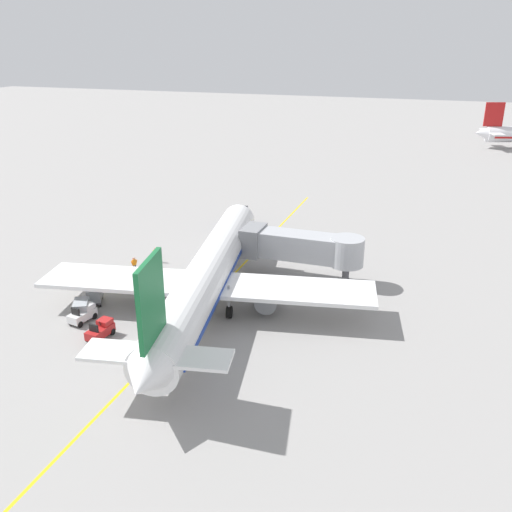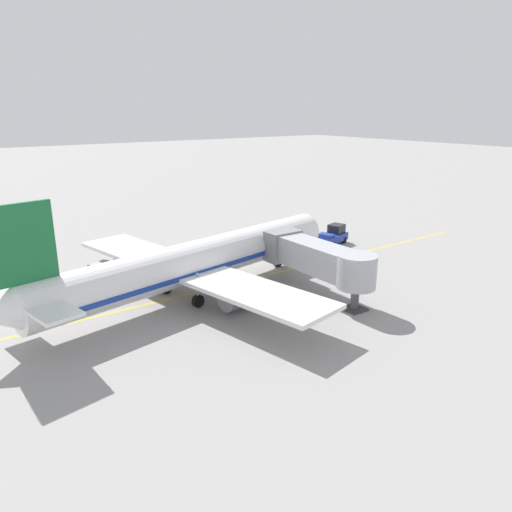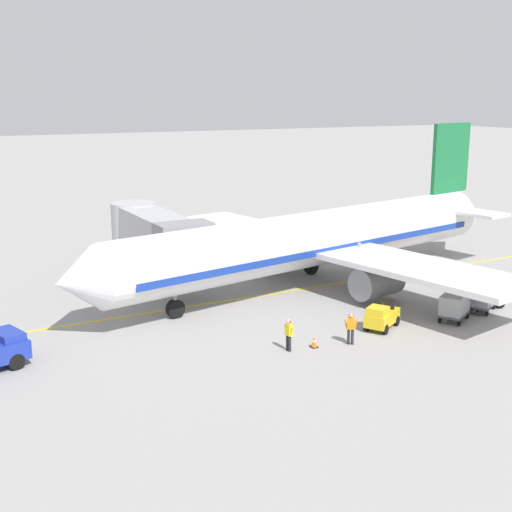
{
  "view_description": "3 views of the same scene",
  "coord_description": "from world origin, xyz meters",
  "px_view_note": "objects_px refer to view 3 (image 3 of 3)",
  "views": [
    {
      "loc": [
        19.51,
        -40.71,
        23.03
      ],
      "look_at": [
        3.1,
        6.49,
        3.13
      ],
      "focal_mm": 38.3,
      "sensor_mm": 36.0,
      "label": 1
    },
    {
      "loc": [
        37.73,
        -19.53,
        16.58
      ],
      "look_at": [
        3.31,
        5.24,
        3.59
      ],
      "focal_mm": 33.99,
      "sensor_mm": 36.0,
      "label": 2
    },
    {
      "loc": [
        -37.44,
        25.7,
        12.71
      ],
      "look_at": [
        -1.61,
        6.32,
        3.13
      ],
      "focal_mm": 47.83,
      "sensor_mm": 36.0,
      "label": 3
    }
  ],
  "objects_px": {
    "baggage_cart_second_in_train": "(482,296)",
    "safety_cone_nose_left": "(314,342)",
    "ground_crew_wing_walker": "(351,327)",
    "ground_crew_loader": "(289,333)",
    "baggage_tug_spare": "(482,296)",
    "baggage_tug_lead": "(382,316)",
    "jet_bridge": "(155,232)",
    "parked_airliner": "(317,239)",
    "baggage_tug_trailing": "(467,281)",
    "baggage_cart_front": "(455,305)"
  },
  "relations": [
    {
      "from": "baggage_cart_front",
      "to": "baggage_cart_second_in_train",
      "type": "xyz_separation_m",
      "value": [
        0.52,
        -2.74,
        0.0
      ]
    },
    {
      "from": "ground_crew_loader",
      "to": "safety_cone_nose_left",
      "type": "height_order",
      "value": "ground_crew_loader"
    },
    {
      "from": "jet_bridge",
      "to": "safety_cone_nose_left",
      "type": "height_order",
      "value": "jet_bridge"
    },
    {
      "from": "baggage_tug_lead",
      "to": "ground_crew_wing_walker",
      "type": "relative_size",
      "value": 1.64
    },
    {
      "from": "jet_bridge",
      "to": "ground_crew_wing_walker",
      "type": "height_order",
      "value": "jet_bridge"
    },
    {
      "from": "baggage_tug_lead",
      "to": "baggage_cart_front",
      "type": "bearing_deg",
      "value": -100.59
    },
    {
      "from": "ground_crew_wing_walker",
      "to": "ground_crew_loader",
      "type": "distance_m",
      "value": 3.43
    },
    {
      "from": "baggage_tug_lead",
      "to": "baggage_tug_trailing",
      "type": "relative_size",
      "value": 1.07
    },
    {
      "from": "baggage_tug_trailing",
      "to": "baggage_cart_second_in_train",
      "type": "xyz_separation_m",
      "value": [
        -3.67,
        2.51,
        0.24
      ]
    },
    {
      "from": "ground_crew_loader",
      "to": "baggage_tug_trailing",
      "type": "bearing_deg",
      "value": -76.83
    },
    {
      "from": "baggage_tug_trailing",
      "to": "baggage_cart_second_in_train",
      "type": "height_order",
      "value": "baggage_tug_trailing"
    },
    {
      "from": "ground_crew_loader",
      "to": "baggage_tug_lead",
      "type": "bearing_deg",
      "value": -85.72
    },
    {
      "from": "baggage_cart_front",
      "to": "ground_crew_loader",
      "type": "distance_m",
      "value": 10.98
    },
    {
      "from": "jet_bridge",
      "to": "safety_cone_nose_left",
      "type": "distance_m",
      "value": 16.9
    },
    {
      "from": "parked_airliner",
      "to": "baggage_tug_spare",
      "type": "relative_size",
      "value": 14.02
    },
    {
      "from": "parked_airliner",
      "to": "baggage_cart_second_in_train",
      "type": "height_order",
      "value": "parked_airliner"
    },
    {
      "from": "baggage_tug_spare",
      "to": "parked_airliner",
      "type": "bearing_deg",
      "value": 33.38
    },
    {
      "from": "parked_airliner",
      "to": "ground_crew_wing_walker",
      "type": "relative_size",
      "value": 22.0
    },
    {
      "from": "ground_crew_wing_walker",
      "to": "baggage_tug_trailing",
      "type": "bearing_deg",
      "value": -70.67
    },
    {
      "from": "baggage_tug_spare",
      "to": "ground_crew_wing_walker",
      "type": "bearing_deg",
      "value": 97.25
    },
    {
      "from": "baggage_cart_second_in_train",
      "to": "ground_crew_loader",
      "type": "distance_m",
      "value": 13.71
    },
    {
      "from": "baggage_tug_trailing",
      "to": "baggage_cart_second_in_train",
      "type": "bearing_deg",
      "value": 145.63
    },
    {
      "from": "baggage_tug_spare",
      "to": "ground_crew_loader",
      "type": "relative_size",
      "value": 1.57
    },
    {
      "from": "baggage_cart_front",
      "to": "ground_crew_wing_walker",
      "type": "xyz_separation_m",
      "value": [
        -0.33,
        7.62,
        0.0
      ]
    },
    {
      "from": "safety_cone_nose_left",
      "to": "baggage_tug_spare",
      "type": "bearing_deg",
      "value": -86.15
    },
    {
      "from": "baggage_tug_lead",
      "to": "ground_crew_loader",
      "type": "xyz_separation_m",
      "value": [
        -0.47,
        6.35,
        0.24
      ]
    },
    {
      "from": "jet_bridge",
      "to": "baggage_tug_lead",
      "type": "relative_size",
      "value": 4.53
    },
    {
      "from": "baggage_cart_front",
      "to": "safety_cone_nose_left",
      "type": "height_order",
      "value": "baggage_cart_front"
    },
    {
      "from": "parked_airliner",
      "to": "baggage_tug_lead",
      "type": "xyz_separation_m",
      "value": [
        -9.45,
        1.85,
        -2.47
      ]
    },
    {
      "from": "ground_crew_loader",
      "to": "baggage_cart_second_in_train",
      "type": "bearing_deg",
      "value": -89.46
    },
    {
      "from": "baggage_cart_front",
      "to": "ground_crew_wing_walker",
      "type": "distance_m",
      "value": 7.63
    },
    {
      "from": "baggage_tug_spare",
      "to": "baggage_tug_lead",
      "type": "bearing_deg",
      "value": 91.42
    },
    {
      "from": "safety_cone_nose_left",
      "to": "jet_bridge",
      "type": "bearing_deg",
      "value": 8.76
    },
    {
      "from": "baggage_tug_spare",
      "to": "safety_cone_nose_left",
      "type": "height_order",
      "value": "baggage_tug_spare"
    },
    {
      "from": "ground_crew_wing_walker",
      "to": "ground_crew_loader",
      "type": "xyz_separation_m",
      "value": [
        0.72,
        3.35,
        0.0
      ]
    },
    {
      "from": "baggage_cart_front",
      "to": "safety_cone_nose_left",
      "type": "bearing_deg",
      "value": 88.82
    },
    {
      "from": "baggage_tug_trailing",
      "to": "safety_cone_nose_left",
      "type": "xyz_separation_m",
      "value": [
        -3.99,
        14.79,
        -0.42
      ]
    },
    {
      "from": "jet_bridge",
      "to": "baggage_cart_second_in_train",
      "type": "xyz_separation_m",
      "value": [
        -16.08,
        -14.81,
        -2.5
      ]
    },
    {
      "from": "parked_airliner",
      "to": "jet_bridge",
      "type": "relative_size",
      "value": 2.97
    },
    {
      "from": "baggage_tug_lead",
      "to": "ground_crew_loader",
      "type": "distance_m",
      "value": 6.37
    },
    {
      "from": "baggage_cart_second_in_train",
      "to": "safety_cone_nose_left",
      "type": "height_order",
      "value": "baggage_cart_second_in_train"
    },
    {
      "from": "jet_bridge",
      "to": "baggage_tug_trailing",
      "type": "distance_m",
      "value": 21.48
    },
    {
      "from": "parked_airliner",
      "to": "jet_bridge",
      "type": "bearing_deg",
      "value": 55.92
    },
    {
      "from": "baggage_tug_trailing",
      "to": "ground_crew_wing_walker",
      "type": "bearing_deg",
      "value": 109.33
    },
    {
      "from": "ground_crew_wing_walker",
      "to": "ground_crew_loader",
      "type": "height_order",
      "value": "same"
    },
    {
      "from": "parked_airliner",
      "to": "jet_bridge",
      "type": "height_order",
      "value": "parked_airliner"
    },
    {
      "from": "parked_airliner",
      "to": "safety_cone_nose_left",
      "type": "distance_m",
      "value": 12.51
    },
    {
      "from": "jet_bridge",
      "to": "baggage_tug_spare",
      "type": "xyz_separation_m",
      "value": [
        -15.54,
        -15.39,
        -2.74
      ]
    },
    {
      "from": "baggage_cart_second_in_train",
      "to": "ground_crew_wing_walker",
      "type": "distance_m",
      "value": 10.39
    },
    {
      "from": "baggage_tug_lead",
      "to": "baggage_cart_front",
      "type": "xyz_separation_m",
      "value": [
        -0.86,
        -4.63,
        0.24
      ]
    }
  ]
}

